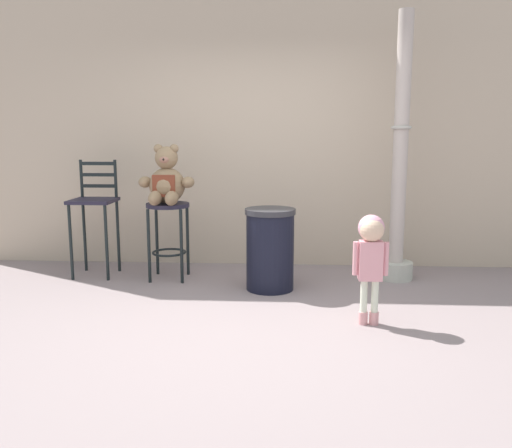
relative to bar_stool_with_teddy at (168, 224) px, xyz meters
The scene contains 8 objects.
ground_plane 1.73m from the bar_stool_with_teddy, 58.83° to the right, with size 24.00×24.00×0.00m, color gray.
building_wall 1.75m from the bar_stool_with_teddy, 44.26° to the left, with size 6.66×0.30×3.71m, color #BBA68E.
bar_stool_with_teddy is the anchor object (origin of this frame).
teddy_bear 0.43m from the bar_stool_with_teddy, 90.00° to the right, with size 0.56×0.50×0.59m.
child_walking 2.22m from the bar_stool_with_teddy, 33.46° to the right, with size 0.28×0.22×0.87m.
trash_bin 1.11m from the bar_stool_with_teddy, 16.92° to the right, with size 0.48×0.48×0.78m.
lamppost 2.38m from the bar_stool_with_teddy, ahead, with size 0.35×0.35×2.65m.
bar_chair_empty 0.82m from the bar_stool_with_teddy, behind, with size 0.44×0.44×1.21m.
Camera 1 is at (0.36, -3.84, 1.47)m, focal length 37.03 mm.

